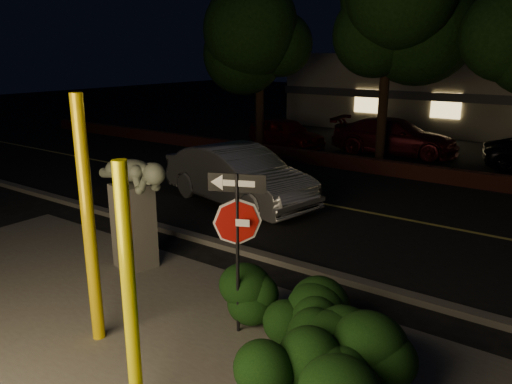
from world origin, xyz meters
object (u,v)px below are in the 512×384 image
at_px(signpost, 237,223).
at_px(parked_car_red, 286,133).
at_px(parked_car_darkred, 394,137).
at_px(silver_sedan, 239,176).
at_px(yellow_pole_left, 89,224).
at_px(yellow_pole_right, 130,302).
at_px(sculpture, 133,200).

relative_size(signpost, parked_car_red, 0.64).
bearing_deg(signpost, parked_car_darkred, 78.21).
xyz_separation_m(silver_sedan, parked_car_darkred, (0.98, 9.23, -0.07)).
relative_size(yellow_pole_left, parked_car_darkred, 0.71).
height_order(yellow_pole_left, parked_car_darkred, yellow_pole_left).
bearing_deg(parked_car_darkred, silver_sedan, 168.20).
height_order(yellow_pole_right, parked_car_red, yellow_pole_right).
relative_size(signpost, silver_sedan, 0.51).
relative_size(yellow_pole_right, parked_car_darkred, 0.61).
bearing_deg(yellow_pole_right, parked_car_darkred, 101.17).
relative_size(sculpture, parked_car_red, 0.59).
height_order(yellow_pole_right, sculpture, yellow_pole_right).
bearing_deg(yellow_pole_left, parked_car_darkred, 95.28).
bearing_deg(yellow_pole_left, sculpture, 125.76).
bearing_deg(parked_car_red, sculpture, -143.92).
xyz_separation_m(parked_car_red, parked_car_darkred, (4.40, 1.36, 0.08)).
height_order(yellow_pole_left, silver_sedan, yellow_pole_left).
bearing_deg(yellow_pole_right, parked_car_red, 116.65).
bearing_deg(silver_sedan, parked_car_red, 36.55).
relative_size(sculpture, silver_sedan, 0.46).
distance_m(silver_sedan, parked_car_red, 8.59).
xyz_separation_m(yellow_pole_right, silver_sedan, (-4.28, 7.47, -0.74)).
xyz_separation_m(signpost, parked_car_red, (-7.44, 13.14, -1.10)).
xyz_separation_m(yellow_pole_right, sculpture, (-3.31, 2.92, -0.15)).
bearing_deg(parked_car_red, yellow_pole_right, -136.73).
relative_size(yellow_pole_right, signpost, 1.25).
xyz_separation_m(yellow_pole_left, signpost, (1.57, 1.33, -0.04)).
height_order(yellow_pole_right, silver_sedan, yellow_pole_right).
bearing_deg(silver_sedan, yellow_pole_right, -137.13).
bearing_deg(parked_car_darkred, yellow_pole_right, -174.57).
height_order(signpost, parked_car_darkred, signpost).
bearing_deg(parked_car_red, parked_car_darkred, -56.26).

